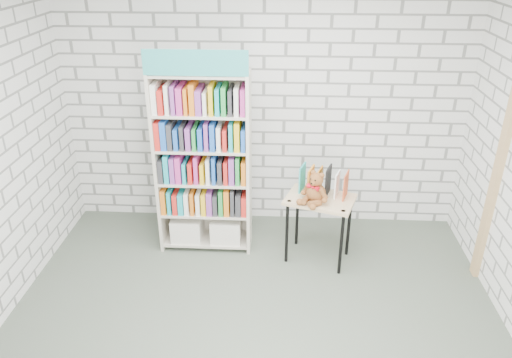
{
  "coord_description": "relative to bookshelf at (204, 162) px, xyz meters",
  "views": [
    {
      "loc": [
        0.22,
        -3.36,
        3.14
      ],
      "look_at": [
        -0.03,
        0.95,
        1.02
      ],
      "focal_mm": 35.0,
      "sensor_mm": 36.0,
      "label": 1
    }
  ],
  "objects": [
    {
      "name": "display_table",
      "position": [
        1.22,
        -0.21,
        -0.38
      ],
      "size": [
        0.79,
        0.66,
        0.73
      ],
      "color": "tan",
      "rests_on": "ground"
    },
    {
      "name": "ground",
      "position": [
        0.6,
        -1.36,
        -1.01
      ],
      "size": [
        4.5,
        4.5,
        0.0
      ],
      "primitive_type": "plane",
      "color": "#4C5648",
      "rests_on": "ground"
    },
    {
      "name": "room_shell",
      "position": [
        0.6,
        -1.36,
        0.78
      ],
      "size": [
        4.52,
        4.02,
        2.81
      ],
      "color": "silver",
      "rests_on": "ground"
    },
    {
      "name": "teddy_bear",
      "position": [
        1.15,
        -0.3,
        -0.14
      ],
      "size": [
        0.32,
        0.31,
        0.33
      ],
      "color": "brown",
      "rests_on": "display_table"
    },
    {
      "name": "door_trim",
      "position": [
        2.82,
        -0.41,
        0.04
      ],
      "size": [
        0.05,
        0.12,
        2.1
      ],
      "primitive_type": "cube",
      "color": "tan",
      "rests_on": "ground"
    },
    {
      "name": "bookshelf",
      "position": [
        0.0,
        0.0,
        0.0
      ],
      "size": [
        0.98,
        0.38,
        2.21
      ],
      "color": "beige",
      "rests_on": "ground"
    },
    {
      "name": "table_books",
      "position": [
        1.25,
        -0.11,
        -0.14
      ],
      "size": [
        0.51,
        0.35,
        0.28
      ],
      "color": "teal",
      "rests_on": "display_table"
    }
  ]
}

